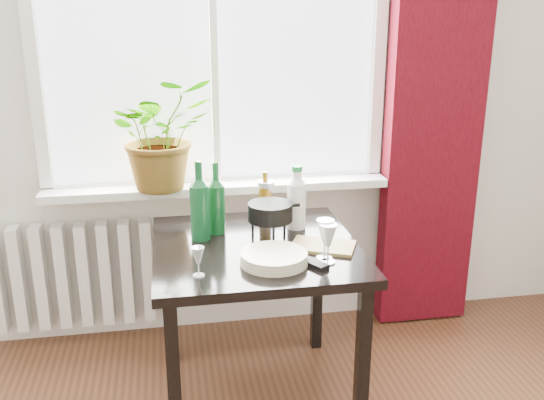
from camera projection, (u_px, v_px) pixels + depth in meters
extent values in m
cube|color=white|center=(212.00, 26.00, 2.88)|extent=(1.72, 0.08, 1.62)
cube|color=silver|center=(218.00, 186.00, 3.05)|extent=(1.72, 0.20, 0.04)
cube|color=#36040C|center=(437.00, 88.00, 3.07)|extent=(0.50, 0.12, 2.56)
cube|color=silver|center=(74.00, 275.00, 3.09)|extent=(0.80, 0.10, 0.55)
cube|color=black|center=(256.00, 249.00, 2.54)|extent=(0.85, 0.85, 0.04)
cube|color=black|center=(174.00, 385.00, 2.25)|extent=(0.05, 0.05, 0.70)
cube|color=black|center=(171.00, 296.00, 2.94)|extent=(0.05, 0.05, 0.70)
cube|color=black|center=(362.00, 365.00, 2.37)|extent=(0.05, 0.05, 0.70)
cube|color=black|center=(317.00, 285.00, 3.06)|extent=(0.05, 0.05, 0.70)
imported|color=#38681B|center=(161.00, 134.00, 2.87)|extent=(0.59, 0.55, 0.54)
cylinder|color=beige|center=(274.00, 258.00, 2.35)|extent=(0.28, 0.28, 0.04)
cube|color=black|center=(310.00, 262.00, 2.35)|extent=(0.13, 0.17, 0.02)
cube|color=#9D8647|center=(323.00, 246.00, 2.50)|extent=(0.30, 0.26, 0.01)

